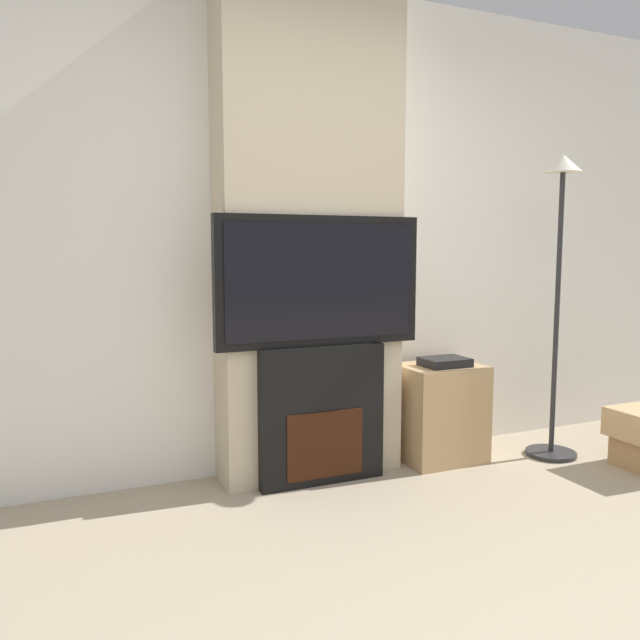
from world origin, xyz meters
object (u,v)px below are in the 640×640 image
Objects in this scene: television at (320,281)px; media_stand at (440,411)px; floor_lamp at (559,272)px; fireplace at (320,415)px.

media_stand is (0.79, 0.04, -0.79)m from television.
television is 1.47m from floor_lamp.
fireplace is 0.71m from television.
fireplace is at bearing -177.10° from media_stand.
television is at bearing 173.67° from floor_lamp.
fireplace is 0.66× the size of television.
floor_lamp reaches higher than media_stand.
television reaches higher than fireplace.
media_stand is at bearing 163.04° from floor_lamp.
television is (0.00, -0.00, 0.71)m from fireplace.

